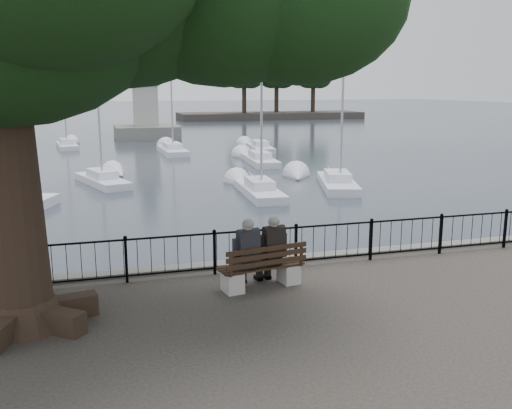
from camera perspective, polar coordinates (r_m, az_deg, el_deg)
name	(u,v)px	position (r m, az deg, el deg)	size (l,w,h in m)	color
harbor	(250,283)	(14.25, -0.57, -7.90)	(260.00, 260.00, 1.20)	#615F5B
railing	(256,248)	(13.47, 0.00, -4.34)	(22.06, 0.06, 1.00)	black
bench	(262,272)	(12.41, 0.62, -6.79)	(1.96, 0.87, 1.00)	#A09C94
person_left	(245,256)	(12.24, -1.09, -5.19)	(0.52, 0.83, 1.58)	black
person_right	(271,253)	(12.49, 1.47, -4.83)	(0.52, 0.83, 1.58)	black
lion_monument	(146,115)	(60.19, -10.96, 8.74)	(6.33, 6.33, 9.25)	#615F5B
sailboat_a	(9,209)	(25.66, -23.49, -0.42)	(3.83, 6.17, 11.09)	white
sailboat_b	(102,179)	(32.33, -15.13, 2.50)	(3.02, 5.53, 10.73)	white
sailboat_c	(260,189)	(28.09, 0.36, 1.55)	(1.81, 5.51, 10.75)	white
sailboat_d	(260,159)	(39.78, 0.40, 4.54)	(2.02, 5.93, 10.23)	white
sailboat_f	(172,149)	(46.26, -8.35, 5.48)	(1.86, 6.13, 11.96)	white
sailboat_g	(260,147)	(47.98, 0.43, 5.79)	(2.16, 5.75, 10.45)	white
sailboat_h	(67,144)	(52.41, -18.38, 5.80)	(2.11, 5.52, 13.50)	white
sailboat_i	(338,181)	(30.62, 8.16, 2.34)	(3.34, 6.19, 12.49)	white
far_shore	(275,94)	(94.03, 1.90, 10.96)	(30.00, 8.60, 9.18)	#2A2622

